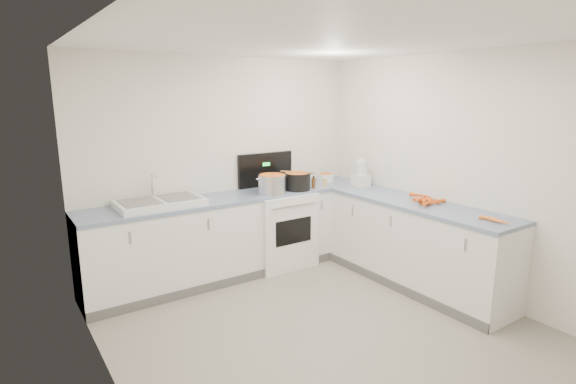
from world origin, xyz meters
TOP-DOWN VIEW (x-y plane):
  - floor at (0.00, 0.00)m, footprint 3.50×4.00m
  - ceiling at (0.00, 0.00)m, footprint 3.50×4.00m
  - wall_back at (0.00, 2.00)m, footprint 3.50×0.00m
  - wall_left at (-1.75, 0.00)m, footprint 0.00×4.00m
  - wall_right at (1.75, 0.00)m, footprint 0.00×4.00m
  - counter_back at (0.00, 1.70)m, footprint 3.50×0.62m
  - counter_right at (1.45, 0.30)m, footprint 0.62×2.20m
  - stove at (0.55, 1.69)m, footprint 0.76×0.65m
  - sink at (-0.90, 1.70)m, footprint 0.86×0.52m
  - steel_pot at (0.38, 1.55)m, footprint 0.41×0.41m
  - black_pot at (0.75, 1.56)m, footprint 0.32×0.32m
  - wooden_spoon at (0.75, 1.56)m, footprint 0.28×0.34m
  - mixing_bowl at (1.37, 1.78)m, footprint 0.27×0.27m
  - extract_bottle at (0.97, 1.53)m, footprint 0.05×0.05m
  - spice_jar at (1.17, 1.55)m, footprint 0.05×0.05m
  - food_processor at (1.55, 1.30)m, footprint 0.20×0.23m
  - carrot_pile at (1.50, 0.26)m, footprint 0.46×0.41m
  - peeled_carrots at (1.42, -0.60)m, footprint 0.10×0.31m
  - peelings at (-1.10, 1.73)m, footprint 0.20×0.27m

SIDE VIEW (x-z plane):
  - floor at x=0.00m, z-range 0.00..0.00m
  - counter_back at x=0.00m, z-range 0.00..0.94m
  - counter_right at x=1.45m, z-range 0.00..0.94m
  - stove at x=0.55m, z-range -0.21..1.15m
  - peeled_carrots at x=1.42m, z-range 0.94..0.98m
  - carrot_pile at x=1.50m, z-range 0.93..1.01m
  - sink at x=-0.90m, z-range 0.82..1.13m
  - spice_jar at x=1.17m, z-range 0.94..1.03m
  - mixing_bowl at x=1.37m, z-range 0.94..1.04m
  - extract_bottle at x=0.97m, z-range 0.94..1.06m
  - peelings at x=-1.10m, z-range 1.01..1.02m
  - black_pot at x=0.75m, z-range 0.92..1.15m
  - steel_pot at x=0.38m, z-range 0.92..1.16m
  - food_processor at x=1.55m, z-range 0.92..1.26m
  - wooden_spoon at x=0.75m, z-range 1.15..1.17m
  - wall_back at x=0.00m, z-range 0.00..2.50m
  - wall_left at x=-1.75m, z-range 0.00..2.50m
  - wall_right at x=1.75m, z-range 0.00..2.50m
  - ceiling at x=0.00m, z-range 2.50..2.50m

